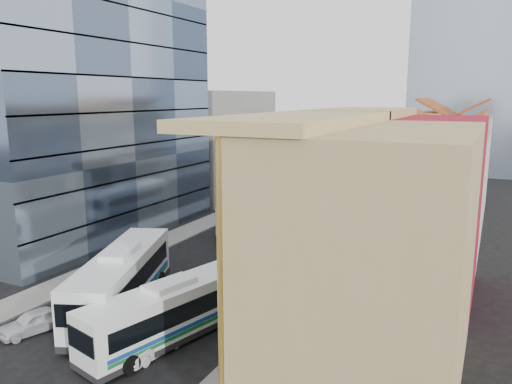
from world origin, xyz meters
The scene contains 15 objects.
ground centered at (0.00, 0.00, 0.00)m, with size 200.00×200.00×0.00m, color black.
sidewalk_right centered at (8.50, 22.00, 0.07)m, with size 3.00×90.00×0.15m, color slate.
sidewalk_left centered at (-8.50, 22.00, 0.07)m, with size 3.00×90.00×0.15m, color slate.
shophouse_tan centered at (14.00, 5.00, 6.00)m, with size 8.00×14.00×12.00m, color tan.
shophouse_red centered at (14.00, 17.00, 6.00)m, with size 8.00×10.00×12.00m, color maroon.
shophouse_cream_near centered at (14.00, 26.50, 5.00)m, with size 8.00×9.00×10.00m, color beige.
shophouse_cream_mid centered at (14.00, 35.50, 5.00)m, with size 8.00×9.00×10.00m, color beige.
shophouse_cream_far centered at (14.00, 46.00, 5.50)m, with size 8.00×12.00×11.00m, color beige.
office_tower centered at (-17.00, 19.00, 15.00)m, with size 12.00×26.00×30.00m, color #425168.
office_block_far centered at (-16.00, 42.00, 7.00)m, with size 10.00×18.00×14.00m, color gray.
bus_left_near centered at (-2.00, 6.19, 2.02)m, with size 2.96×12.63×4.05m, color white, non-canonical shape.
bus_left_far centered at (-3.07, 27.33, 1.78)m, with size 2.60×11.10×3.56m, color white, non-canonical shape.
bus_right centered at (3.17, 4.10, 1.74)m, with size 2.54×10.84×3.48m, color white, non-canonical shape.
sedan_left centered at (-4.48, 1.48, 0.65)m, with size 1.55×3.84×1.30m, color silver.
sedan_right centered at (3.23, 2.35, 0.63)m, with size 1.33×3.82×1.26m, color white.
Camera 1 is at (18.55, -17.01, 13.34)m, focal length 35.00 mm.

